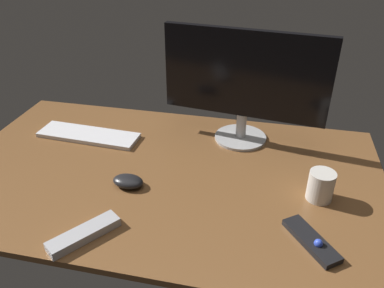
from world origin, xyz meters
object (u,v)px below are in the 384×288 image
object	(u,v)px
monitor	(245,81)
media_remote	(312,240)
computer_mouse	(128,181)
tv_remote	(84,234)
coffee_mug	(321,186)
keyboard	(89,135)

from	to	relation	value
monitor	media_remote	world-z (taller)	monitor
computer_mouse	tv_remote	world-z (taller)	computer_mouse
computer_mouse	tv_remote	xyz separation A→B (cm)	(-3.28, -23.54, -0.42)
media_remote	coffee_mug	world-z (taller)	coffee_mug
monitor	media_remote	xyz separation A→B (cm)	(23.55, -49.47, -22.17)
computer_mouse	media_remote	bearing A→B (deg)	-7.51
keyboard	tv_remote	bearing A→B (deg)	-62.53
computer_mouse	monitor	bearing A→B (deg)	55.88
monitor	computer_mouse	size ratio (longest dim) A/B	5.89
monitor	media_remote	bearing A→B (deg)	-57.01
keyboard	coffee_mug	world-z (taller)	coffee_mug
coffee_mug	computer_mouse	bearing A→B (deg)	-173.69
media_remote	coffee_mug	size ratio (longest dim) A/B	1.88
keyboard	media_remote	size ratio (longest dim) A/B	2.22
computer_mouse	tv_remote	distance (cm)	23.77
monitor	coffee_mug	bearing A→B (deg)	-41.33
computer_mouse	media_remote	xyz separation A→B (cm)	(54.22, -12.90, -0.73)
monitor	tv_remote	world-z (taller)	monitor
monitor	keyboard	xyz separation A→B (cm)	(-56.13, -11.06, -22.33)
tv_remote	coffee_mug	xyz separation A→B (cm)	(60.39, 29.85, 3.33)
monitor	tv_remote	size ratio (longest dim) A/B	3.00
keyboard	media_remote	world-z (taller)	media_remote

